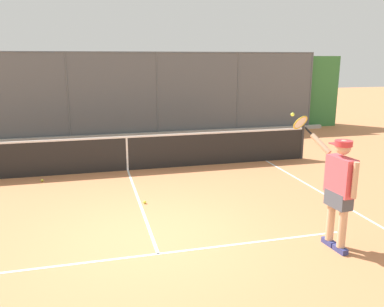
# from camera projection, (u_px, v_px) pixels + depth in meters

# --- Properties ---
(ground_plane) EXTENTS (60.00, 60.00, 0.00)m
(ground_plane) POSITION_uv_depth(u_px,v_px,m) (152.00, 237.00, 6.87)
(ground_plane) COLOR #C67A4C
(court_line_markings) EXTENTS (8.34, 9.04, 0.01)m
(court_line_markings) POSITION_uv_depth(u_px,v_px,m) (162.00, 265.00, 5.95)
(court_line_markings) COLOR white
(court_line_markings) RESTS_ON ground
(fence_backdrop) EXTENTS (19.79, 1.37, 3.25)m
(fence_backdrop) POSITION_uv_depth(u_px,v_px,m) (113.00, 96.00, 15.77)
(fence_backdrop) COLOR #565B60
(fence_backdrop) RESTS_ON ground
(tennis_net) EXTENTS (10.71, 0.09, 1.07)m
(tennis_net) POSITION_uv_depth(u_px,v_px,m) (127.00, 153.00, 10.83)
(tennis_net) COLOR #2D2D2D
(tennis_net) RESTS_ON ground
(tennis_player) EXTENTS (0.57, 1.44, 2.10)m
(tennis_player) POSITION_uv_depth(u_px,v_px,m) (339.00, 185.00, 6.23)
(tennis_player) COLOR navy
(tennis_player) RESTS_ON ground
(tennis_ball_near_net) EXTENTS (0.07, 0.07, 0.07)m
(tennis_ball_near_net) POSITION_uv_depth(u_px,v_px,m) (42.00, 180.00, 9.94)
(tennis_ball_near_net) COLOR #C1D138
(tennis_ball_near_net) RESTS_ON ground
(tennis_ball_by_sideline) EXTENTS (0.07, 0.07, 0.07)m
(tennis_ball_by_sideline) POSITION_uv_depth(u_px,v_px,m) (145.00, 202.00, 8.44)
(tennis_ball_by_sideline) COLOR #C1D138
(tennis_ball_by_sideline) RESTS_ON ground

